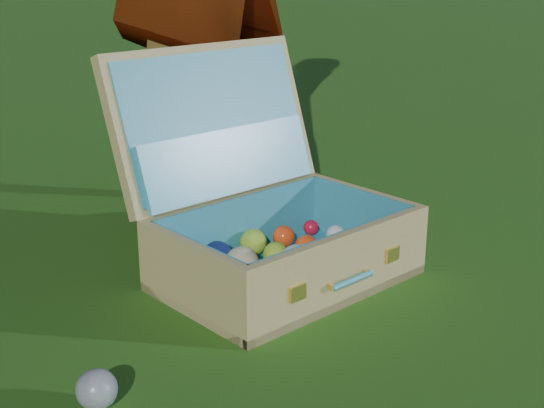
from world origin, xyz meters
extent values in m
plane|color=#215114|center=(0.00, 0.00, 0.00)|extent=(60.00, 60.00, 0.00)
sphere|color=teal|center=(-0.39, -0.13, 0.03)|extent=(0.07, 0.07, 0.07)
cube|color=tan|center=(0.12, 0.17, 0.01)|extent=(0.62, 0.49, 0.02)
cube|color=tan|center=(0.17, 0.01, 0.08)|extent=(0.53, 0.16, 0.16)
cube|color=tan|center=(0.08, 0.34, 0.08)|extent=(0.53, 0.16, 0.16)
cube|color=tan|center=(-0.13, 0.10, 0.08)|extent=(0.10, 0.31, 0.16)
cube|color=tan|center=(0.37, 0.24, 0.08)|extent=(0.10, 0.31, 0.16)
cube|color=teal|center=(0.12, 0.17, 0.02)|extent=(0.57, 0.44, 0.01)
cube|color=teal|center=(0.16, 0.02, 0.09)|extent=(0.48, 0.14, 0.14)
cube|color=teal|center=(0.08, 0.33, 0.09)|extent=(0.48, 0.14, 0.14)
cube|color=teal|center=(-0.12, 0.11, 0.09)|extent=(0.09, 0.31, 0.14)
cube|color=teal|center=(0.36, 0.24, 0.09)|extent=(0.09, 0.31, 0.14)
cube|color=tan|center=(0.05, 0.42, 0.33)|extent=(0.56, 0.29, 0.35)
cube|color=teal|center=(0.06, 0.40, 0.33)|extent=(0.51, 0.24, 0.30)
cube|color=#38A1B8|center=(0.07, 0.36, 0.24)|extent=(0.48, 0.19, 0.15)
cube|color=#F2C659|center=(0.03, -0.04, 0.08)|extent=(0.04, 0.02, 0.03)
cube|color=#F2C659|center=(0.31, 0.04, 0.08)|extent=(0.04, 0.02, 0.03)
cylinder|color=#38A1B8|center=(0.17, -0.01, 0.07)|extent=(0.12, 0.04, 0.01)
cube|color=#F2C659|center=(0.12, -0.02, 0.07)|extent=(0.01, 0.02, 0.01)
cube|color=#F2C659|center=(0.22, 0.01, 0.07)|extent=(0.01, 0.02, 0.01)
sphere|color=#A8CB31|center=(-0.04, 0.01, 0.05)|extent=(0.05, 0.05, 0.05)
sphere|color=#A8CB31|center=(0.05, 0.03, 0.06)|extent=(0.06, 0.06, 0.06)
sphere|color=#FF4615|center=(0.16, 0.06, 0.05)|extent=(0.05, 0.05, 0.05)
sphere|color=silver|center=(0.25, 0.10, 0.07)|extent=(0.09, 0.09, 0.09)
sphere|color=#A8CB31|center=(0.36, 0.11, 0.06)|extent=(0.06, 0.06, 0.06)
sphere|color=gold|center=(-0.06, 0.08, 0.06)|extent=(0.06, 0.06, 0.06)
sphere|color=gold|center=(0.03, 0.11, 0.06)|extent=(0.07, 0.07, 0.07)
sphere|color=silver|center=(0.13, 0.14, 0.06)|extent=(0.07, 0.07, 0.07)
sphere|color=#A8CB31|center=(0.22, 0.16, 0.06)|extent=(0.06, 0.06, 0.06)
sphere|color=red|center=(0.34, 0.20, 0.05)|extent=(0.04, 0.04, 0.04)
sphere|color=#0F1C4F|center=(-0.09, 0.16, 0.05)|extent=(0.05, 0.05, 0.05)
sphere|color=beige|center=(0.01, 0.18, 0.06)|extent=(0.08, 0.08, 0.08)
sphere|color=#A8CB31|center=(0.11, 0.21, 0.05)|extent=(0.06, 0.06, 0.06)
sphere|color=#FF4615|center=(0.20, 0.23, 0.05)|extent=(0.05, 0.05, 0.05)
sphere|color=silver|center=(0.31, 0.27, 0.05)|extent=(0.05, 0.05, 0.05)
sphere|color=beige|center=(-0.10, 0.23, 0.05)|extent=(0.05, 0.05, 0.05)
sphere|color=#0F1C4F|center=(-0.01, 0.25, 0.06)|extent=(0.07, 0.07, 0.07)
sphere|color=#A8CB31|center=(0.10, 0.29, 0.06)|extent=(0.06, 0.06, 0.06)
sphere|color=#FF4615|center=(0.18, 0.30, 0.05)|extent=(0.05, 0.05, 0.05)
sphere|color=red|center=(0.28, 0.35, 0.04)|extent=(0.04, 0.04, 0.04)
camera|label=1|loc=(-0.61, -1.21, 0.71)|focal=50.00mm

